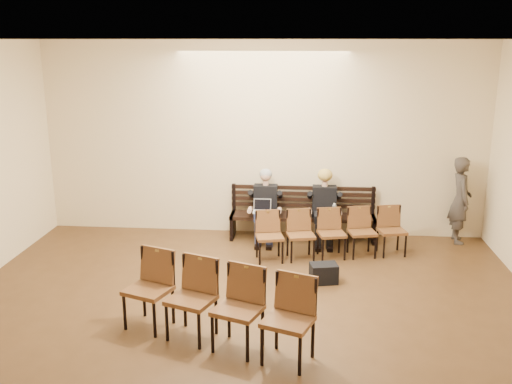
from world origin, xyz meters
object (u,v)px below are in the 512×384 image
water_bottle (334,217)px  passerby (461,194)px  seated_man (265,207)px  bag (324,273)px  chair_row_front (332,234)px  bench (302,227)px  chair_row_back (214,305)px  seated_woman (324,209)px  laptop (262,214)px

water_bottle → passerby: (2.22, 0.52, 0.32)m
seated_man → water_bottle: (1.20, -0.30, -0.06)m
water_bottle → bag: size_ratio=0.58×
passerby → chair_row_front: 2.51m
seated_man → water_bottle: bearing=-14.0°
bench → water_bottle: bearing=-38.0°
chair_row_front → chair_row_back: chair_row_back is taller
seated_man → seated_woman: size_ratio=1.03×
passerby → seated_woman: bearing=95.7°
laptop → water_bottle: 1.25m
laptop → water_bottle: bearing=9.2°
laptop → water_bottle: size_ratio=1.36×
bench → chair_row_back: bearing=-105.0°
bench → seated_man: (-0.66, -0.12, 0.39)m
seated_man → bag: bearing=-60.6°
chair_row_front → seated_woman: bearing=85.3°
bench → laptop: laptop is taller
seated_woman → water_bottle: seated_woman is taller
water_bottle → bag: bearing=-97.9°
bench → seated_man: seated_man is taller
passerby → chair_row_back: passerby is taller
seated_man → laptop: 0.23m
water_bottle → bench: bearing=142.0°
seated_man → chair_row_front: seated_man is taller
bench → laptop: (-0.71, -0.34, 0.34)m
laptop → chair_row_front: chair_row_front is taller
seated_man → bench: bearing=10.3°
bench → bag: bench is taller
bag → bench: bearing=100.1°
bag → passerby: passerby is taller
bag → passerby: (2.42, 1.99, 0.74)m
bench → seated_man: bearing=-169.7°
bag → seated_man: bearing=119.4°
bench → passerby: bearing=2.1°
water_bottle → chair_row_back: 3.67m
bench → laptop: 0.85m
bench → chair_row_front: 1.00m
seated_woman → water_bottle: size_ratio=5.32×
bench → seated_woman: 0.55m
chair_row_front → bag: bearing=-111.2°
laptop → bag: size_ratio=0.78×
seated_woman → chair_row_back: bearing=-110.9°
seated_man → chair_row_back: seated_man is taller
water_bottle → bag: water_bottle is taller
seated_woman → bag: 1.83m
bench → bag: size_ratio=6.60×
bench → water_bottle: water_bottle is taller
seated_man → passerby: (3.42, 0.22, 0.27)m
seated_man → chair_row_back: bearing=-95.4°
water_bottle → laptop: bearing=176.1°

